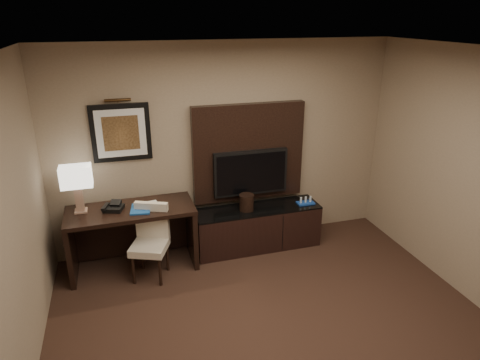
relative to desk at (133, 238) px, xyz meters
name	(u,v)px	position (x,y,z in m)	size (l,w,h in m)	color
ceiling	(316,60)	(1.29, -2.10, 2.30)	(4.50, 5.00, 0.01)	silver
wall_back	(225,147)	(1.29, 0.40, 0.95)	(4.50, 0.01, 2.70)	gray
desk	(133,238)	(0.00, 0.00, 0.00)	(1.51, 0.65, 0.81)	black
credenza	(257,227)	(1.63, 0.05, -0.12)	(1.68, 0.47, 0.58)	black
tv_wall_panel	(248,152)	(1.59, 0.34, 0.87)	(1.50, 0.12, 1.30)	black
tv	(251,172)	(1.59, 0.24, 0.62)	(1.00, 0.08, 0.60)	black
artwork	(121,133)	(-0.01, 0.38, 1.25)	(0.70, 0.04, 0.70)	black
picture_light	(118,100)	(-0.01, 0.34, 1.65)	(0.04, 0.04, 0.30)	#3F2914
desk_chair	(149,247)	(0.17, -0.28, 0.01)	(0.40, 0.46, 0.84)	beige
table_lamp	(78,190)	(-0.56, 0.08, 0.69)	(0.35, 0.20, 0.56)	#A57D67
desk_phone	(113,206)	(-0.19, 0.01, 0.46)	(0.21, 0.19, 0.11)	black
blue_folder	(141,209)	(0.12, -0.06, 0.41)	(0.23, 0.30, 0.02)	#164A92
book	(144,199)	(0.17, -0.01, 0.52)	(0.17, 0.02, 0.23)	tan
ice_bucket	(247,202)	(1.47, 0.04, 0.28)	(0.19, 0.19, 0.21)	black
minibar_tray	(306,201)	(2.30, 0.00, 0.22)	(0.23, 0.14, 0.08)	#18419C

